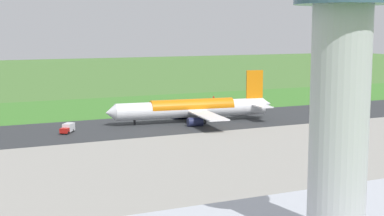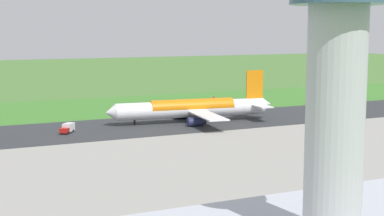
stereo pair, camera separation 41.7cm
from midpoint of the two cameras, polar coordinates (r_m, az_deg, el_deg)
name	(u,v)px [view 2 (the right image)]	position (r m, az deg, el deg)	size (l,w,h in m)	color
ground_plane	(226,120)	(184.71, 3.41, -1.17)	(800.00, 800.00, 0.00)	#477233
runway_asphalt	(226,120)	(184.71, 3.41, -1.16)	(600.00, 35.59, 0.06)	#2D3033
apron_concrete	(335,152)	(140.28, 14.09, -4.27)	(440.00, 110.00, 0.05)	gray
grass_verge_foreground	(182,107)	(214.88, -0.93, 0.12)	(600.00, 80.00, 0.04)	#3C782B
airliner_main	(193,108)	(178.86, 0.18, -0.04)	(54.11, 44.41, 15.88)	white
service_truck_baggage	(68,128)	(164.40, -12.16, -1.96)	(5.24, 6.01, 2.65)	#B21914
no_stopping_sign	(214,99)	(223.30, 2.24, 0.85)	(0.60, 0.10, 2.93)	slate
traffic_cone_orange	(202,106)	(216.12, 1.10, 0.23)	(0.40, 0.40, 0.55)	orange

